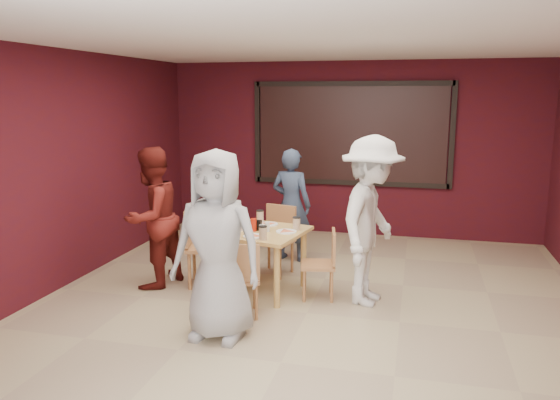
% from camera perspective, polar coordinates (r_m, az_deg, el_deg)
% --- Properties ---
extents(floor, '(7.00, 7.00, 0.00)m').
position_cam_1_polar(floor, '(5.89, 2.83, -11.71)').
color(floor, tan).
rests_on(floor, ground).
extents(window_blinds, '(3.00, 0.02, 1.50)m').
position_cam_1_polar(window_blinds, '(8.87, 7.40, 6.86)').
color(window_blinds, black).
extents(dining_table, '(1.09, 1.09, 0.89)m').
position_cam_1_polar(dining_table, '(6.30, -1.97, -3.97)').
color(dining_table, tan).
rests_on(dining_table, floor).
extents(chair_front, '(0.50, 0.50, 0.81)m').
position_cam_1_polar(chair_front, '(5.63, -4.19, -7.84)').
color(chair_front, '#B27745').
rests_on(chair_front, floor).
extents(chair_back, '(0.51, 0.51, 0.87)m').
position_cam_1_polar(chair_back, '(7.01, -0.32, -3.73)').
color(chair_back, '#B27745').
rests_on(chair_back, floor).
extents(chair_left, '(0.56, 0.56, 0.95)m').
position_cam_1_polar(chair_left, '(6.62, -8.37, -4.34)').
color(chair_left, '#B27745').
rests_on(chair_left, floor).
extents(chair_right, '(0.44, 0.44, 0.78)m').
position_cam_1_polar(chair_right, '(6.18, 4.62, -6.29)').
color(chair_right, '#B27745').
rests_on(chair_right, floor).
extents(diner_front, '(0.90, 0.61, 1.79)m').
position_cam_1_polar(diner_front, '(5.10, -6.61, -4.73)').
color(diner_front, '#A7A7A7').
rests_on(diner_front, floor).
extents(diner_back, '(0.63, 0.48, 1.56)m').
position_cam_1_polar(diner_back, '(7.52, 1.18, -0.50)').
color(diner_back, '#32415A').
rests_on(diner_back, floor).
extents(diner_left, '(0.81, 0.94, 1.67)m').
position_cam_1_polar(diner_left, '(6.63, -13.24, -1.82)').
color(diner_left, '#601612').
rests_on(diner_left, floor).
extents(diner_right, '(0.91, 1.31, 1.85)m').
position_cam_1_polar(diner_right, '(5.98, 9.48, -2.18)').
color(diner_right, white).
rests_on(diner_right, floor).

